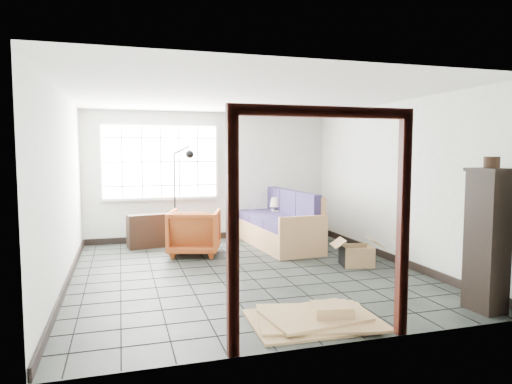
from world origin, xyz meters
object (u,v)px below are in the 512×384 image
object	(u,v)px
futon_sofa	(280,225)
armchair	(195,230)
tall_shelf	(487,239)
side_table	(279,220)

from	to	relation	value
futon_sofa	armchair	xyz separation A→B (m)	(-1.71, -0.34, 0.05)
tall_shelf	side_table	bearing A→B (deg)	96.70
armchair	side_table	world-z (taller)	armchair
armchair	tall_shelf	world-z (taller)	tall_shelf
futon_sofa	armchair	size ratio (longest dim) A/B	2.79
side_table	tall_shelf	bearing A→B (deg)	-79.73
armchair	tall_shelf	size ratio (longest dim) A/B	0.54
side_table	futon_sofa	bearing A→B (deg)	-106.44
tall_shelf	armchair	bearing A→B (deg)	121.92
armchair	tall_shelf	bearing A→B (deg)	142.61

